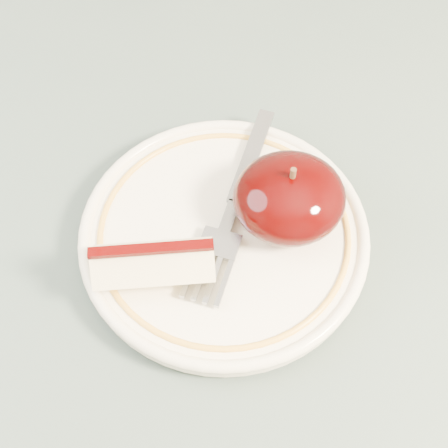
{
  "coord_description": "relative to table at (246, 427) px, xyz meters",
  "views": [
    {
      "loc": [
        -0.03,
        -0.11,
        1.14
      ],
      "look_at": [
        -0.0,
        0.11,
        0.78
      ],
      "focal_mm": 50.0,
      "sensor_mm": 36.0,
      "label": 1
    }
  ],
  "objects": [
    {
      "name": "table",
      "position": [
        0.0,
        0.0,
        0.0
      ],
      "size": [
        0.9,
        0.9,
        0.75
      ],
      "color": "brown",
      "rests_on": "ground"
    },
    {
      "name": "plate",
      "position": [
        -0.0,
        0.11,
        0.1
      ],
      "size": [
        0.2,
        0.2,
        0.02
      ],
      "color": "#ECE1C6",
      "rests_on": "table"
    },
    {
      "name": "apple_half",
      "position": [
        0.04,
        0.12,
        0.13
      ],
      "size": [
        0.08,
        0.07,
        0.06
      ],
      "color": "black",
      "rests_on": "plate"
    },
    {
      "name": "apple_wedge",
      "position": [
        -0.05,
        0.08,
        0.12
      ],
      "size": [
        0.08,
        0.04,
        0.04
      ],
      "rotation": [
        0.0,
        0.0,
        -0.06
      ],
      "color": "beige",
      "rests_on": "plate"
    },
    {
      "name": "fork",
      "position": [
        0.01,
        0.13,
        0.11
      ],
      "size": [
        0.09,
        0.16,
        0.0
      ],
      "rotation": [
        0.0,
        0.0,
        1.13
      ],
      "color": "gray",
      "rests_on": "plate"
    }
  ]
}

